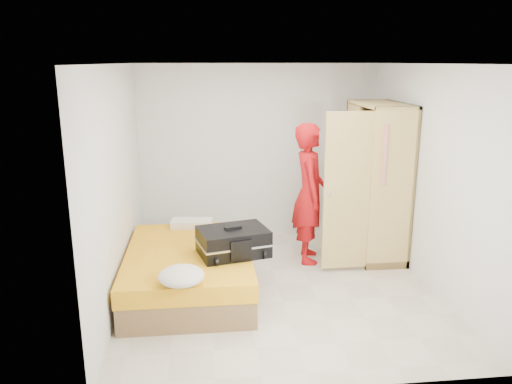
{
  "coord_description": "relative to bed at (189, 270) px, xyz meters",
  "views": [
    {
      "loc": [
        -0.85,
        -5.49,
        2.63
      ],
      "look_at": [
        -0.18,
        0.66,
        1.0
      ],
      "focal_mm": 35.0,
      "sensor_mm": 36.0,
      "label": 1
    }
  ],
  "objects": [
    {
      "name": "room",
      "position": [
        1.05,
        0.02,
        1.05
      ],
      "size": [
        4.0,
        4.02,
        2.6
      ],
      "color": "beige",
      "rests_on": "ground"
    },
    {
      "name": "wardrobe",
      "position": [
        2.5,
        0.88,
        0.75
      ],
      "size": [
        1.17,
        1.2,
        2.1
      ],
      "color": "#E1BE6E",
      "rests_on": "ground"
    },
    {
      "name": "person",
      "position": [
        1.59,
        0.79,
        0.68
      ],
      "size": [
        0.52,
        0.72,
        1.86
      ],
      "primitive_type": "imported",
      "rotation": [
        0.0,
        0.0,
        1.46
      ],
      "color": "#B60B1C",
      "rests_on": "ground"
    },
    {
      "name": "bed",
      "position": [
        0.0,
        0.0,
        0.0
      ],
      "size": [
        1.42,
        2.02,
        0.5
      ],
      "color": "brown",
      "rests_on": "ground"
    },
    {
      "name": "suitcase",
      "position": [
        0.52,
        -0.17,
        0.4
      ],
      "size": [
        0.88,
        0.73,
        0.33
      ],
      "rotation": [
        0.0,
        0.0,
        0.24
      ],
      "color": "black",
      "rests_on": "bed"
    },
    {
      "name": "round_cushion",
      "position": [
        -0.04,
        -0.9,
        0.33
      ],
      "size": [
        0.45,
        0.45,
        0.17
      ],
      "primitive_type": "ellipsoid",
      "color": "beige",
      "rests_on": "bed"
    },
    {
      "name": "pillow",
      "position": [
        0.03,
        0.85,
        0.3
      ],
      "size": [
        0.56,
        0.32,
        0.1
      ],
      "primitive_type": "cube",
      "rotation": [
        0.0,
        0.0,
        -0.09
      ],
      "color": "beige",
      "rests_on": "bed"
    }
  ]
}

